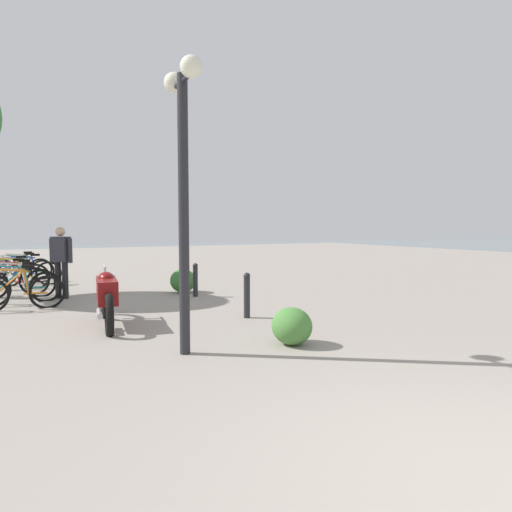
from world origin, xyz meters
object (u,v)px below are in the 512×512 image
bicycle_teal (20,287)px  bicycle_silver (22,269)px  bicycle_red (11,281)px  bicycle_orange (19,293)px  bicycle_white (17,283)px  motorcycle (107,297)px  bicycle_yellow (14,276)px  lamppost (183,162)px  bicycle_green (24,272)px  bollard_mid (195,279)px  bicycle_blue (29,273)px  bollard_near (247,294)px  pedestrian (61,257)px

bicycle_teal → bicycle_silver: 4.77m
bicycle_red → bicycle_silver: same height
bicycle_orange → bicycle_white: (1.83, 0.05, 0.00)m
bicycle_orange → motorcycle: bearing=-149.8°
bicycle_orange → bicycle_red: 2.34m
bicycle_yellow → motorcycle: bearing=-165.6°
bicycle_red → lamppost: bearing=-162.6°
lamppost → bicycle_white: 7.15m
bicycle_green → bollard_mid: 6.09m
lamppost → bicycle_silver: (10.30, 1.94, -2.21)m
motorcycle → bicycle_white: bearing=18.8°
bollard_mid → bicycle_blue: bearing=40.4°
bicycle_silver → bollard_mid: (-5.66, -3.77, 0.07)m
bicycle_orange → bicycle_teal: (0.88, -0.02, 0.00)m
bicycle_white → bollard_mid: size_ratio=2.12×
bollard_mid → bollard_near: bearing=179.5°
bollard_mid → bicycle_white: bearing=64.6°
bicycle_white → bollard_mid: (-1.84, -3.89, 0.07)m
bicycle_teal → pedestrian: pedestrian is taller
pedestrian → bollard_mid: bearing=-112.0°
bicycle_red → bicycle_blue: bearing=-12.7°
bicycle_green → bollard_mid: size_ratio=2.11×
lamppost → bicycle_red: size_ratio=2.17×
motorcycle → bicycle_white: (4.17, 1.42, -0.14)m
bicycle_white → bollard_near: bearing=-140.7°
bicycle_teal → bicycle_green: 3.93m
bicycle_red → bicycle_silver: size_ratio=1.00×
lamppost → bicycle_teal: bearing=19.8°
lamppost → bicycle_orange: size_ratio=2.17×
bicycle_red → bollard_mid: size_ratio=2.14×
lamppost → bollard_near: bearing=-45.9°
bicycle_silver → lamppost: bearing=-169.3°
bicycle_yellow → pedestrian: pedestrian is taller
lamppost → pedestrian: lamppost is taller
motorcycle → bicycle_red: 4.92m
bicycle_white → bicycle_green: same height
bicycle_orange → bicycle_blue: bearing=-3.2°
motorcycle → bicycle_teal: bearing=22.8°
pedestrian → bicycle_teal: bearing=108.4°
bicycle_yellow → bicycle_blue: size_ratio=1.00×
pedestrian → bicycle_orange: bearing=142.4°
bicycle_orange → bicycle_silver: size_ratio=1.00×
bicycle_green → bicycle_silver: 0.84m
motorcycle → bicycle_yellow: 5.98m
motorcycle → bicycle_green: size_ratio=1.25×
bicycle_green → bollard_mid: bicycle_green is taller
lamppost → bollard_near: size_ratio=4.47×
bicycle_red → motorcycle: bearing=-161.6°
bicycle_white → bollard_mid: bearing=-115.4°
bicycle_yellow → bicycle_green: size_ratio=1.01×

